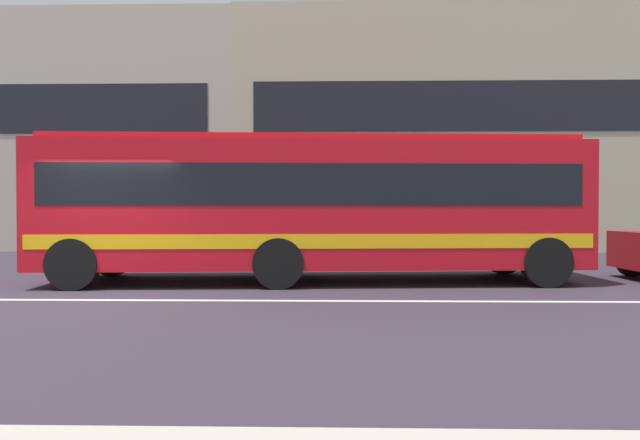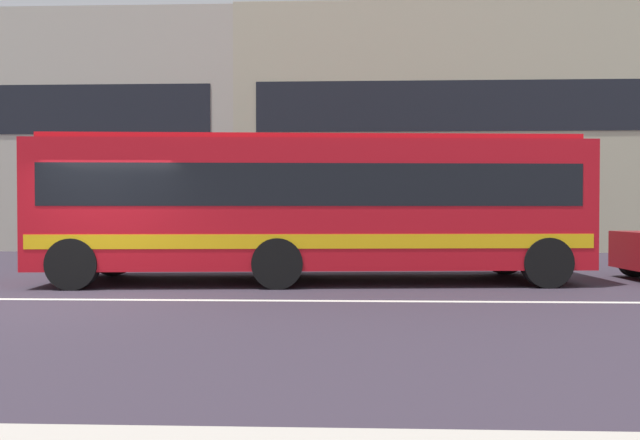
% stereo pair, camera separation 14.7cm
% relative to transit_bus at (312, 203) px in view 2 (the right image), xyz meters
% --- Properties ---
extents(ground_plane, '(160.00, 160.00, 0.00)m').
position_rel_transit_bus_xyz_m(ground_plane, '(-3.87, -2.67, -1.69)').
color(ground_plane, '#352D3A').
extents(lane_centre_line, '(60.00, 0.16, 0.01)m').
position_rel_transit_bus_xyz_m(lane_centre_line, '(-3.87, -2.67, -1.69)').
color(lane_centre_line, silver).
rests_on(lane_centre_line, ground_plane).
extents(apartment_block_left, '(21.09, 8.66, 9.08)m').
position_rel_transit_bus_xyz_m(apartment_block_left, '(-13.84, 12.68, 2.85)').
color(apartment_block_left, '#B3AF9D').
rests_on(apartment_block_left, ground_plane).
extents(apartment_block_right, '(21.15, 8.66, 9.16)m').
position_rel_transit_bus_xyz_m(apartment_block_right, '(7.28, 12.68, 2.88)').
color(apartment_block_right, '#B4B090').
rests_on(apartment_block_right, ground_plane).
extents(transit_bus, '(11.44, 3.33, 3.07)m').
position_rel_transit_bus_xyz_m(transit_bus, '(0.00, 0.00, 0.00)').
color(transit_bus, red).
rests_on(transit_bus, ground_plane).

